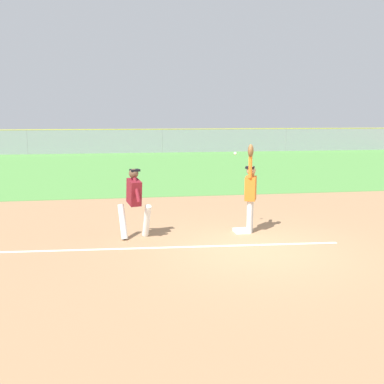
{
  "coord_description": "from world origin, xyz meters",
  "views": [
    {
      "loc": [
        -2.84,
        -9.12,
        2.99
      ],
      "look_at": [
        -1.21,
        1.59,
        1.05
      ],
      "focal_mm": 40.47,
      "sensor_mm": 36.0,
      "label": 1
    }
  ],
  "objects_px": {
    "first_base": "(241,231)",
    "fielder": "(251,190)",
    "parked_car_black": "(93,142)",
    "baseball": "(235,153)",
    "parked_car_blue": "(223,141)",
    "runner": "(134,198)",
    "parked_car_silver": "(164,141)"
  },
  "relations": [
    {
      "from": "first_base",
      "to": "fielder",
      "type": "height_order",
      "value": "fielder"
    },
    {
      "from": "first_base",
      "to": "fielder",
      "type": "distance_m",
      "value": 1.1
    },
    {
      "from": "first_base",
      "to": "parked_car_black",
      "type": "distance_m",
      "value": 27.85
    },
    {
      "from": "fielder",
      "to": "baseball",
      "type": "xyz_separation_m",
      "value": [
        -0.31,
        0.41,
        0.89
      ]
    },
    {
      "from": "baseball",
      "to": "parked_car_blue",
      "type": "xyz_separation_m",
      "value": [
        5.9,
        27.71,
        -1.33
      ]
    },
    {
      "from": "fielder",
      "to": "runner",
      "type": "bearing_deg",
      "value": 23.7
    },
    {
      "from": "fielder",
      "to": "runner",
      "type": "relative_size",
      "value": 1.33
    },
    {
      "from": "first_base",
      "to": "parked_car_blue",
      "type": "distance_m",
      "value": 28.68
    },
    {
      "from": "baseball",
      "to": "runner",
      "type": "bearing_deg",
      "value": -169.18
    },
    {
      "from": "first_base",
      "to": "parked_car_silver",
      "type": "relative_size",
      "value": 0.09
    },
    {
      "from": "first_base",
      "to": "fielder",
      "type": "xyz_separation_m",
      "value": [
        0.21,
        -0.03,
        1.08
      ]
    },
    {
      "from": "parked_car_black",
      "to": "parked_car_silver",
      "type": "bearing_deg",
      "value": 4.63
    },
    {
      "from": "baseball",
      "to": "first_base",
      "type": "bearing_deg",
      "value": -74.08
    },
    {
      "from": "runner",
      "to": "fielder",
      "type": "bearing_deg",
      "value": -13.88
    },
    {
      "from": "baseball",
      "to": "parked_car_blue",
      "type": "relative_size",
      "value": 0.02
    },
    {
      "from": "first_base",
      "to": "parked_car_blue",
      "type": "bearing_deg",
      "value": 78.35
    },
    {
      "from": "baseball",
      "to": "parked_car_blue",
      "type": "bearing_deg",
      "value": 77.99
    },
    {
      "from": "runner",
      "to": "parked_car_black",
      "type": "bearing_deg",
      "value": 80.47
    },
    {
      "from": "runner",
      "to": "first_base",
      "type": "bearing_deg",
      "value": -13.06
    },
    {
      "from": "fielder",
      "to": "parked_car_black",
      "type": "height_order",
      "value": "fielder"
    },
    {
      "from": "runner",
      "to": "parked_car_blue",
      "type": "bearing_deg",
      "value": 57.5
    },
    {
      "from": "fielder",
      "to": "first_base",
      "type": "bearing_deg",
      "value": 12.88
    },
    {
      "from": "runner",
      "to": "baseball",
      "type": "xyz_separation_m",
      "value": [
        2.62,
        0.5,
        1.01
      ]
    },
    {
      "from": "parked_car_silver",
      "to": "first_base",
      "type": "bearing_deg",
      "value": -91.14
    },
    {
      "from": "parked_car_silver",
      "to": "parked_car_blue",
      "type": "bearing_deg",
      "value": 3.84
    },
    {
      "from": "fielder",
      "to": "parked_car_black",
      "type": "bearing_deg",
      "value": -55.94
    },
    {
      "from": "runner",
      "to": "parked_car_silver",
      "type": "relative_size",
      "value": 0.39
    },
    {
      "from": "baseball",
      "to": "parked_car_black",
      "type": "distance_m",
      "value": 27.49
    },
    {
      "from": "parked_car_black",
      "to": "parked_car_blue",
      "type": "distance_m",
      "value": 11.5
    },
    {
      "from": "baseball",
      "to": "parked_car_black",
      "type": "relative_size",
      "value": 0.02
    },
    {
      "from": "first_base",
      "to": "parked_car_black",
      "type": "bearing_deg",
      "value": 101.78
    },
    {
      "from": "fielder",
      "to": "parked_car_silver",
      "type": "distance_m",
      "value": 27.73
    }
  ]
}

